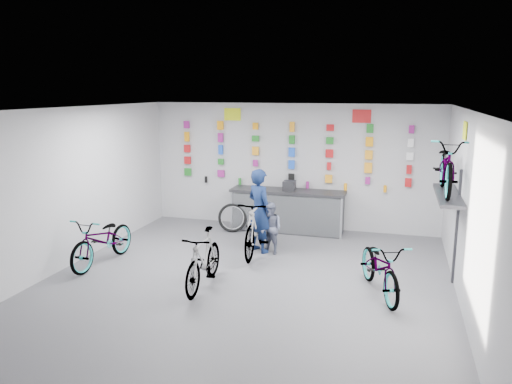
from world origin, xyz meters
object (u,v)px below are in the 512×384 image
(bike_left, at_px, (103,240))
(clerk, at_px, (259,211))
(counter, at_px, (287,211))
(bike_center, at_px, (203,260))
(customer, at_px, (271,228))
(bike_right, at_px, (380,267))
(bike_service, at_px, (256,226))

(bike_left, xyz_separation_m, clerk, (2.68, 1.59, 0.38))
(clerk, bearing_deg, counter, -63.61)
(bike_center, xyz_separation_m, customer, (0.64, 2.07, 0.04))
(bike_center, bearing_deg, clerk, 77.99)
(counter, distance_m, clerk, 1.67)
(bike_right, bearing_deg, counter, 104.65)
(bike_left, xyz_separation_m, bike_right, (5.19, -0.02, -0.01))
(counter, relative_size, bike_left, 1.46)
(bike_center, height_order, bike_right, bike_center)
(bike_left, bearing_deg, customer, 30.62)
(clerk, bearing_deg, bike_center, 114.76)
(bike_center, distance_m, bike_right, 2.94)
(counter, distance_m, bike_service, 1.80)
(bike_center, xyz_separation_m, clerk, (0.38, 2.15, 0.37))
(bike_left, distance_m, bike_service, 3.02)
(bike_left, distance_m, bike_right, 5.19)
(counter, bearing_deg, bike_center, -99.38)
(clerk, bearing_deg, bike_right, -177.87)
(bike_left, height_order, bike_center, bike_center)
(bike_center, bearing_deg, bike_service, 77.70)
(counter, distance_m, customer, 1.69)
(bike_service, bearing_deg, bike_center, -104.04)
(bike_service, bearing_deg, bike_left, -155.70)
(bike_service, bearing_deg, counter, 78.05)
(counter, bearing_deg, clerk, -98.45)
(bike_right, distance_m, customer, 2.71)
(bike_center, height_order, customer, customer)
(customer, bearing_deg, bike_center, -79.21)
(bike_center, bearing_deg, bike_right, 8.72)
(bike_left, height_order, bike_service, bike_service)
(bike_center, height_order, clerk, clerk)
(bike_right, bearing_deg, bike_center, 170.15)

